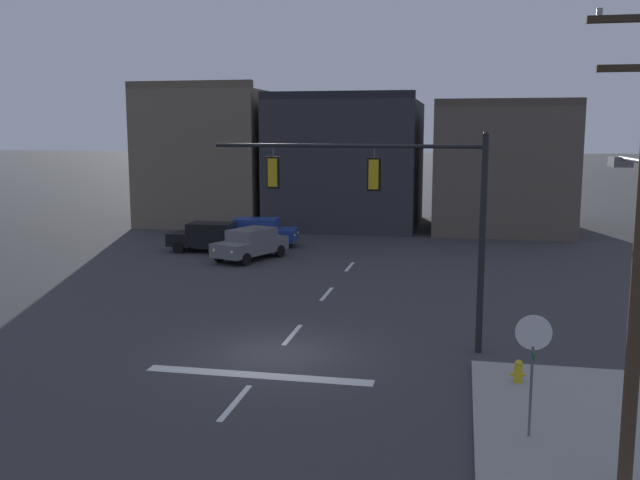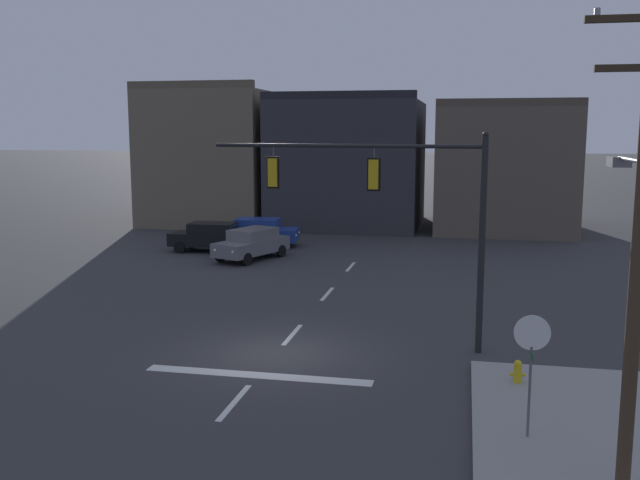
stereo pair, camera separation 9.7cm
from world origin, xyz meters
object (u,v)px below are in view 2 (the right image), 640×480
at_px(car_lot_farside, 259,231).
at_px(utility_pole, 638,230).
at_px(signal_mast_near_side, 396,198).
at_px(fire_hydrant, 517,376).
at_px(car_lot_middle, 252,243).
at_px(car_lot_nearside, 211,236).
at_px(stop_sign, 532,347).

xyz_separation_m(car_lot_farside, utility_pole, (14.62, -26.11, 4.11)).
relative_size(signal_mast_near_side, fire_hydrant, 11.53).
relative_size(car_lot_middle, fire_hydrant, 6.34).
bearing_deg(car_lot_farside, car_lot_nearside, -131.62).
height_order(stop_sign, fire_hydrant, stop_sign).
bearing_deg(stop_sign, car_lot_nearside, 125.04).
bearing_deg(car_lot_farside, car_lot_middle, -78.71).
bearing_deg(car_lot_nearside, car_lot_farside, 48.38).
distance_m(stop_sign, utility_pole, 3.77).
height_order(car_lot_nearside, car_lot_middle, same).
relative_size(stop_sign, car_lot_nearside, 0.63).
relative_size(car_lot_middle, car_lot_farside, 1.04).
distance_m(stop_sign, car_lot_farside, 27.48).
bearing_deg(stop_sign, utility_pole, -53.66).
xyz_separation_m(car_lot_nearside, fire_hydrant, (15.25, -18.36, -0.53)).
height_order(car_lot_middle, utility_pole, utility_pole).
relative_size(stop_sign, fire_hydrant, 3.77).
xyz_separation_m(signal_mast_near_side, stop_sign, (3.53, -6.50, -2.47)).
height_order(signal_mast_near_side, car_lot_middle, signal_mast_near_side).
bearing_deg(stop_sign, car_lot_farside, 118.61).
bearing_deg(utility_pole, fire_hydrant, 105.25).
bearing_deg(utility_pole, car_lot_farside, 119.25).
relative_size(car_lot_middle, utility_pole, 0.52).
bearing_deg(car_lot_farside, stop_sign, -61.39).
xyz_separation_m(stop_sign, utility_pole, (1.48, -2.01, 2.82)).
bearing_deg(signal_mast_near_side, car_lot_nearside, 127.55).
height_order(car_lot_nearside, utility_pole, utility_pole).
xyz_separation_m(signal_mast_near_side, car_lot_nearside, (-11.71, 15.23, -3.76)).
distance_m(utility_pole, fire_hydrant, 7.26).
bearing_deg(utility_pole, stop_sign, 126.34).
relative_size(signal_mast_near_side, car_lot_farside, 1.90).
height_order(car_lot_farside, utility_pole, utility_pole).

